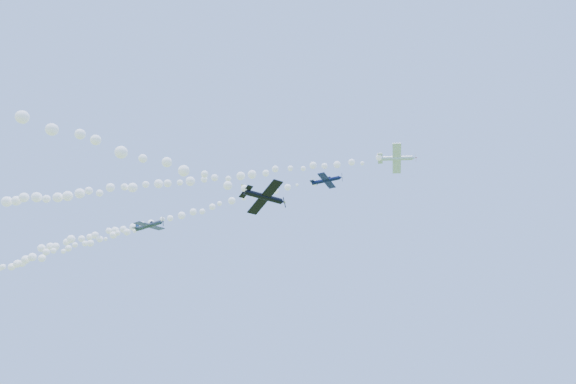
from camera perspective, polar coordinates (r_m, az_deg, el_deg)
The scene contains 7 objects.
plane_white at distance 91.02m, azimuth 12.75°, elevation 3.93°, with size 7.16×7.40×2.86m.
smoke_trail_white at distance 97.30m, azimuth -12.69°, elevation 1.16°, with size 74.66×30.57×3.05m, color white, non-canonical shape.
plane_navy at distance 90.23m, azimuth 4.61°, elevation 1.40°, with size 6.36×6.75×2.11m.
smoke_trail_navy at distance 106.26m, azimuth -14.84°, elevation -3.19°, with size 70.62×12.02×2.55m, color white, non-canonical shape.
plane_grey at distance 95.01m, azimuth -16.11°, elevation -3.82°, with size 6.88×7.07×2.17m.
smoke_trail_grey at distance 118.65m, azimuth -28.40°, elevation -7.07°, with size 62.21×7.60×3.12m, color white, non-canonical shape.
plane_black at distance 68.62m, azimuth -2.83°, elevation -0.58°, with size 7.39×7.14×2.33m.
Camera 1 is at (40.73, -63.71, 2.00)m, focal length 30.00 mm.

